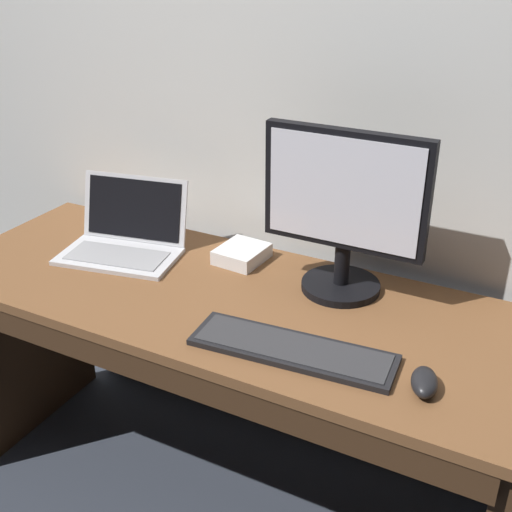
{
  "coord_description": "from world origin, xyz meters",
  "views": [
    {
      "loc": [
        0.81,
        -1.33,
        1.66
      ],
      "look_at": [
        0.12,
        0.0,
        0.91
      ],
      "focal_mm": 44.97,
      "sensor_mm": 36.0,
      "label": 1
    }
  ],
  "objects": [
    {
      "name": "ground_plane",
      "position": [
        0.0,
        0.0,
        0.0
      ],
      "size": [
        14.0,
        14.0,
        0.0
      ],
      "primitive_type": "plane",
      "color": "#2D333D"
    },
    {
      "name": "desk",
      "position": [
        0.0,
        -0.01,
        0.55
      ],
      "size": [
        1.68,
        0.64,
        0.77
      ],
      "color": "brown",
      "rests_on": "ground"
    },
    {
      "name": "laptop_silver",
      "position": [
        -0.39,
        0.09,
        0.82
      ],
      "size": [
        0.4,
        0.33,
        0.22
      ],
      "color": "silver",
      "rests_on": "desk"
    },
    {
      "name": "external_monitor",
      "position": [
        0.29,
        0.16,
        1.02
      ],
      "size": [
        0.44,
        0.22,
        0.46
      ],
      "color": "black",
      "rests_on": "desk"
    },
    {
      "name": "wired_keyboard",
      "position": [
        0.3,
        -0.17,
        0.78
      ],
      "size": [
        0.5,
        0.18,
        0.02
      ],
      "color": "black",
      "rests_on": "desk"
    },
    {
      "name": "computer_mouse",
      "position": [
        0.62,
        -0.16,
        0.79
      ],
      "size": [
        0.08,
        0.12,
        0.04
      ],
      "primitive_type": "ellipsoid",
      "rotation": [
        0.0,
        0.0,
        0.26
      ],
      "color": "black",
      "rests_on": "desk"
    },
    {
      "name": "external_drive_box",
      "position": [
        -0.04,
        0.2,
        0.79
      ],
      "size": [
        0.14,
        0.16,
        0.04
      ],
      "primitive_type": "cube",
      "rotation": [
        0.0,
        0.0,
        -0.07
      ],
      "color": "silver",
      "rests_on": "desk"
    }
  ]
}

